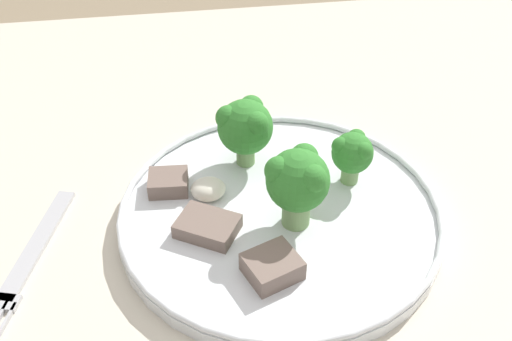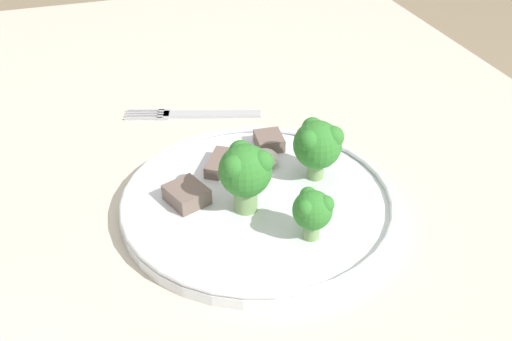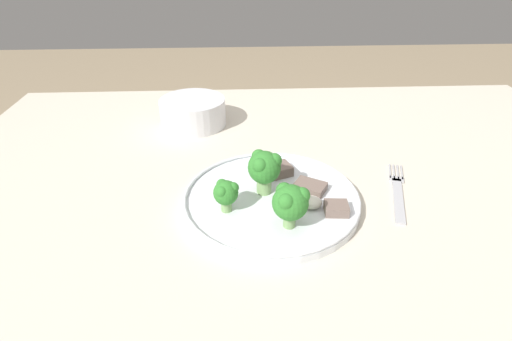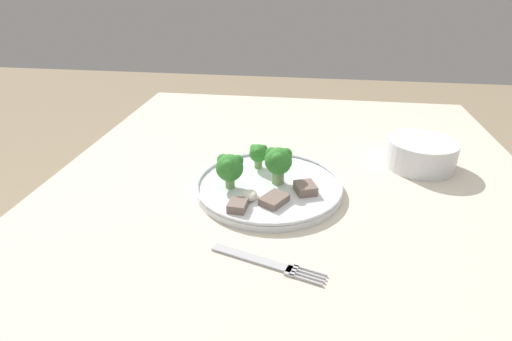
% 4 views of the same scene
% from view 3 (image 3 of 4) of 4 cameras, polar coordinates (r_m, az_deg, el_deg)
% --- Properties ---
extents(table, '(1.31, 0.97, 0.77)m').
position_cam_3_polar(table, '(0.74, 5.67, -8.93)').
color(table, beige).
rests_on(table, ground_plane).
extents(dinner_plate, '(0.28, 0.28, 0.02)m').
position_cam_3_polar(dinner_plate, '(0.63, 2.17, -4.07)').
color(dinner_plate, white).
rests_on(dinner_plate, table).
extents(fork, '(0.07, 0.17, 0.00)m').
position_cam_3_polar(fork, '(0.70, 19.57, -2.91)').
color(fork, '#B2B2B7').
rests_on(fork, table).
extents(cream_bowl, '(0.14, 0.14, 0.06)m').
position_cam_3_polar(cream_bowl, '(0.90, -8.98, 8.15)').
color(cream_bowl, silver).
rests_on(cream_bowl, table).
extents(broccoli_floret_near_rim_left, '(0.05, 0.05, 0.07)m').
position_cam_3_polar(broccoli_floret_near_rim_left, '(0.55, 4.93, -4.48)').
color(broccoli_floret_near_rim_left, '#7FA866').
rests_on(broccoli_floret_near_rim_left, dinner_plate).
extents(broccoli_floret_center_left, '(0.05, 0.05, 0.07)m').
position_cam_3_polar(broccoli_floret_center_left, '(0.62, 1.20, 0.44)').
color(broccoli_floret_center_left, '#7FA866').
rests_on(broccoli_floret_center_left, dinner_plate).
extents(broccoli_floret_back_left, '(0.04, 0.04, 0.05)m').
position_cam_3_polar(broccoli_floret_back_left, '(0.59, -4.34, -3.17)').
color(broccoli_floret_back_left, '#7FA866').
rests_on(broccoli_floret_back_left, dinner_plate).
extents(meat_slice_front_slice, '(0.04, 0.03, 0.02)m').
position_cam_3_polar(meat_slice_front_slice, '(0.61, 11.41, -5.32)').
color(meat_slice_front_slice, '#756056').
rests_on(meat_slice_front_slice, dinner_plate).
extents(meat_slice_middle_slice, '(0.06, 0.06, 0.01)m').
position_cam_3_polar(meat_slice_middle_slice, '(0.65, 7.71, -2.37)').
color(meat_slice_middle_slice, '#756056').
rests_on(meat_slice_middle_slice, dinner_plate).
extents(meat_slice_rear_slice, '(0.05, 0.05, 0.02)m').
position_cam_3_polar(meat_slice_rear_slice, '(0.68, 3.32, 0.11)').
color(meat_slice_rear_slice, '#756056').
rests_on(meat_slice_rear_slice, dinner_plate).
extents(sauce_dollop, '(0.03, 0.03, 0.02)m').
position_cam_3_polar(sauce_dollop, '(0.61, 7.97, -4.53)').
color(sauce_dollop, silver).
rests_on(sauce_dollop, dinner_plate).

